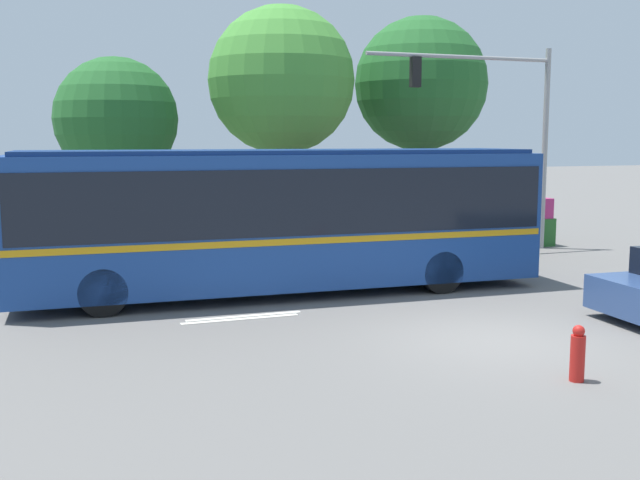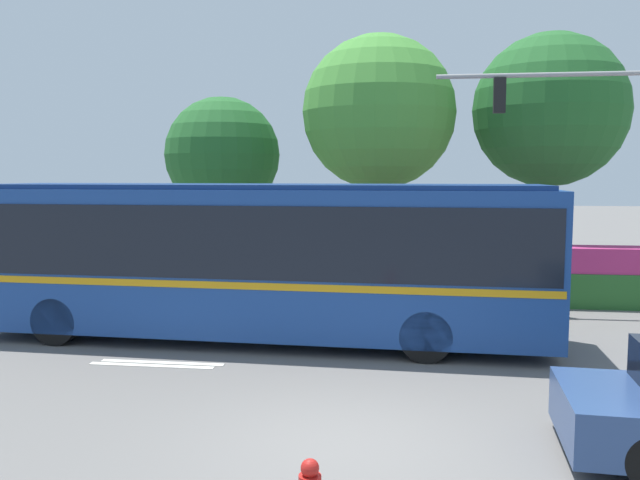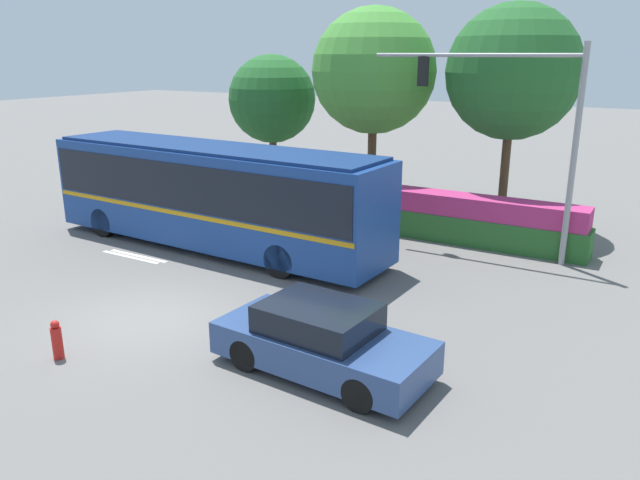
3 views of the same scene
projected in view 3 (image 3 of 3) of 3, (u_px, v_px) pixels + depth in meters
name	position (u px, v px, depth m)	size (l,w,h in m)	color
ground_plane	(147.00, 318.00, 14.88)	(140.00, 140.00, 0.00)	slate
city_bus	(212.00, 191.00, 19.78)	(12.27, 3.03, 3.35)	navy
sedan_foreground	(322.00, 340.00, 12.24)	(4.48, 2.16, 1.41)	navy
traffic_light_pole	(521.00, 116.00, 18.21)	(6.45, 0.24, 6.47)	gray
flowering_hedge	(434.00, 215.00, 21.17)	(10.15, 1.07, 1.62)	#286028
street_tree_left	(272.00, 99.00, 26.97)	(3.82, 3.82, 6.12)	brown
street_tree_centre	(374.00, 71.00, 23.58)	(4.78, 4.78, 7.88)	brown
street_tree_right	(513.00, 72.00, 21.27)	(4.67, 4.67, 7.85)	brown
fire_hydrant	(57.00, 340.00, 12.81)	(0.22, 0.22, 0.86)	red
lane_stripe_near	(138.00, 256.00, 19.41)	(2.40, 0.16, 0.01)	silver
lane_stripe_mid	(130.00, 257.00, 19.30)	(2.40, 0.16, 0.01)	silver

